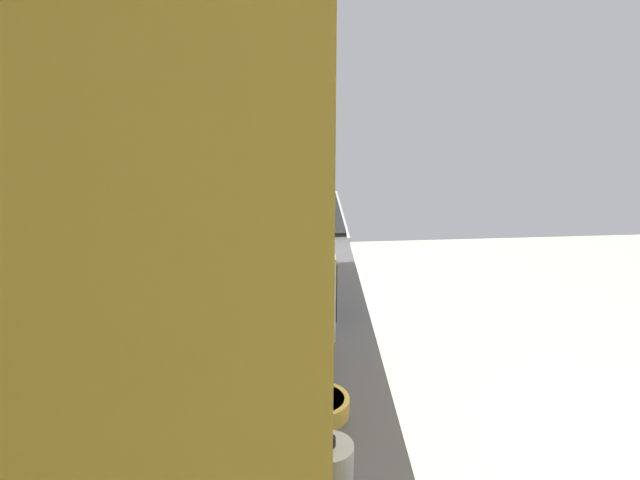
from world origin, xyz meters
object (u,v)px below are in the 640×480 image
Objects in this scene: oven_range at (283,290)px; microwave at (277,272)px; bowl at (321,405)px; kettle at (329,468)px.

oven_range is 2.24× the size of microwave.
microwave is 2.94× the size of bowl.
microwave reaches higher than oven_range.
oven_range is 1.21m from microwave.
oven_range is at bearing 2.58° from kettle.
oven_range is 6.65× the size of kettle.
microwave is (-1.05, 0.03, 0.60)m from oven_range.
bowl is at bearing -176.94° from oven_range.
microwave is 0.96m from kettle.
kettle is at bearing 180.00° from bowl.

